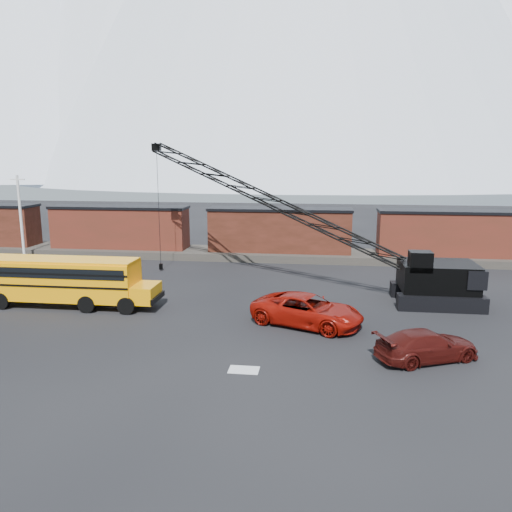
# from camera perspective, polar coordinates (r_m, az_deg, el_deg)

# --- Properties ---
(ground) EXTENTS (160.00, 160.00, 0.00)m
(ground) POSITION_cam_1_polar(r_m,az_deg,el_deg) (27.31, -1.16, -9.43)
(ground) COLOR black
(ground) RESTS_ON ground
(mountain_ridge) EXTENTS (800.00, 340.00, 240.00)m
(mountain_ridge) POSITION_cam_1_polar(r_m,az_deg,el_deg) (319.01, 8.40, 26.23)
(mountain_ridge) COLOR white
(mountain_ridge) RESTS_ON ground
(gravel_berm) EXTENTS (120.00, 5.00, 0.70)m
(gravel_berm) POSITION_cam_1_polar(r_m,az_deg,el_deg) (48.32, 2.70, 0.16)
(gravel_berm) COLOR #47413A
(gravel_berm) RESTS_ON ground
(boxcar_west_near) EXTENTS (13.70, 3.10, 4.17)m
(boxcar_west_near) POSITION_cam_1_polar(r_m,az_deg,el_deg) (51.70, -15.27, 3.21)
(boxcar_west_near) COLOR #4A2015
(boxcar_west_near) RESTS_ON gravel_berm
(boxcar_mid) EXTENTS (13.70, 3.10, 4.17)m
(boxcar_mid) POSITION_cam_1_polar(r_m,az_deg,el_deg) (47.91, 2.72, 2.99)
(boxcar_mid) COLOR #562218
(boxcar_mid) RESTS_ON gravel_berm
(boxcar_east_near) EXTENTS (13.70, 3.10, 4.17)m
(boxcar_east_near) POSITION_cam_1_polar(r_m,az_deg,el_deg) (49.29, 21.62, 2.44)
(boxcar_east_near) COLOR #4A2015
(boxcar_east_near) RESTS_ON gravel_berm
(utility_pole) EXTENTS (1.40, 0.24, 8.00)m
(utility_pole) POSITION_cam_1_polar(r_m,az_deg,el_deg) (51.72, -25.29, 4.09)
(utility_pole) COLOR silver
(utility_pole) RESTS_ON ground
(snow_patch) EXTENTS (1.40, 0.90, 0.02)m
(snow_patch) POSITION_cam_1_polar(r_m,az_deg,el_deg) (23.58, -1.40, -12.88)
(snow_patch) COLOR silver
(snow_patch) RESTS_ON ground
(school_bus) EXTENTS (11.65, 2.65, 3.19)m
(school_bus) POSITION_cam_1_polar(r_m,az_deg,el_deg) (34.76, -20.84, -2.55)
(school_bus) COLOR #F59A05
(school_bus) RESTS_ON ground
(red_pickup) EXTENTS (7.14, 5.21, 1.80)m
(red_pickup) POSITION_cam_1_polar(r_m,az_deg,el_deg) (29.28, 5.89, -6.18)
(red_pickup) COLOR #8F0E06
(red_pickup) RESTS_ON ground
(maroon_suv) EXTENTS (5.51, 4.00, 1.48)m
(maroon_suv) POSITION_cam_1_polar(r_m,az_deg,el_deg) (25.74, 18.94, -9.63)
(maroon_suv) COLOR #3D0E0B
(maroon_suv) RESTS_ON ground
(crawler_crane) EXTENTS (24.59, 9.79, 10.93)m
(crawler_crane) POSITION_cam_1_polar(r_m,az_deg,el_deg) (37.32, 1.89, 6.19)
(crawler_crane) COLOR black
(crawler_crane) RESTS_ON ground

